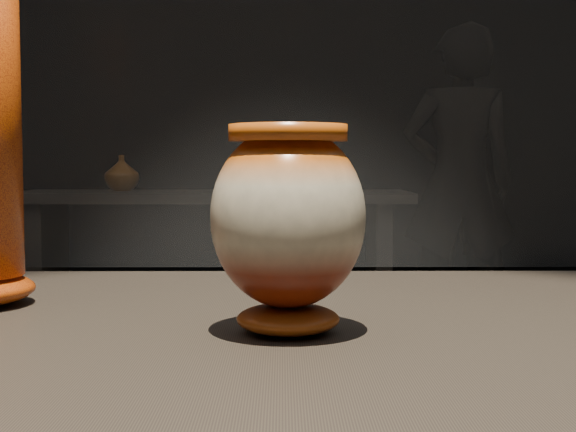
% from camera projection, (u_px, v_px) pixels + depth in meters
% --- Properties ---
extents(main_vase, '(0.17, 0.17, 0.19)m').
position_uv_depth(main_vase, '(288.00, 220.00, 0.74)').
color(main_vase, '#651A09').
rests_on(main_vase, display_plinth).
extents(back_shelf, '(2.00, 0.60, 0.90)m').
position_uv_depth(back_shelf, '(213.00, 243.00, 4.12)').
color(back_shelf, black).
rests_on(back_shelf, ground).
extents(back_vase_left, '(0.25, 0.25, 0.19)m').
position_uv_depth(back_vase_left, '(122.00, 173.00, 4.14)').
color(back_vase_left, '#955615').
rests_on(back_vase_left, back_shelf).
extents(back_vase_mid, '(0.20, 0.20, 0.20)m').
position_uv_depth(back_vase_mid, '(251.00, 172.00, 4.08)').
color(back_vase_mid, '#651A09').
rests_on(back_vase_mid, back_shelf).
extents(back_vase_right, '(0.07, 0.07, 0.12)m').
position_uv_depth(back_vase_right, '(320.00, 179.00, 4.13)').
color(back_vase_right, '#955615').
rests_on(back_vase_right, back_shelf).
extents(visitor, '(0.69, 0.47, 1.86)m').
position_uv_depth(visitor, '(459.00, 182.00, 4.78)').
color(visitor, black).
rests_on(visitor, ground).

